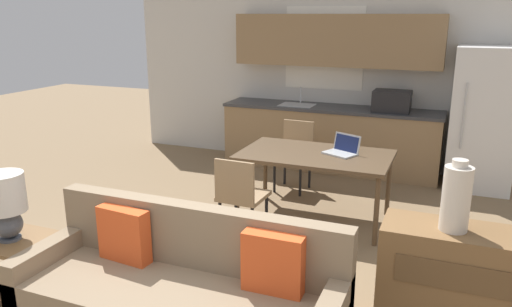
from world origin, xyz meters
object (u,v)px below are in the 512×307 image
object	(u,v)px
side_table	(17,258)
laptop	(343,149)
refrigerator	(483,119)
dining_chair_far_left	(295,151)
dining_table	(315,159)
table_lamp	(5,201)
vase	(456,198)
couch	(182,291)
dining_chair_near_left	(240,194)
credenza	(469,286)

from	to	relation	value
side_table	laptop	world-z (taller)	laptop
refrigerator	dining_chair_far_left	size ratio (longest dim) A/B	2.07
dining_table	dining_chair_far_left	distance (m)	1.00
table_lamp	vase	xyz separation A→B (m)	(3.09, 0.76, 0.20)
couch	side_table	bearing A→B (deg)	-177.36
refrigerator	couch	distance (m)	4.56
table_lamp	dining_chair_far_left	size ratio (longest dim) A/B	0.61
dining_table	side_table	world-z (taller)	dining_table
table_lamp	laptop	xyz separation A→B (m)	(1.97, 2.51, -0.03)
refrigerator	dining_chair_near_left	size ratio (longest dim) A/B	2.07
credenza	table_lamp	bearing A→B (deg)	-166.36
dining_chair_near_left	side_table	bearing A→B (deg)	55.01
couch	dining_chair_near_left	xyz separation A→B (m)	(-0.23, 1.50, 0.15)
side_table	dining_chair_far_left	size ratio (longest dim) A/B	0.59
refrigerator	couch	size ratio (longest dim) A/B	0.80
refrigerator	dining_chair_near_left	distance (m)	3.40
dining_chair_far_left	side_table	bearing A→B (deg)	-107.10
couch	table_lamp	world-z (taller)	table_lamp
side_table	dining_chair_near_left	distance (m)	1.97
credenza	dining_chair_far_left	distance (m)	3.19
dining_chair_near_left	laptop	xyz separation A→B (m)	(0.77, 0.92, 0.29)
vase	dining_chair_far_left	xyz separation A→B (m)	(-1.88, 2.49, -0.52)
dining_table	table_lamp	bearing A→B (deg)	-125.40
credenza	vase	distance (m)	0.63
dining_table	laptop	xyz separation A→B (m)	(0.27, 0.10, 0.11)
refrigerator	vase	bearing A→B (deg)	-94.47
refrigerator	credenza	distance (m)	3.44
couch	dining_chair_near_left	world-z (taller)	couch
dining_table	dining_chair_near_left	world-z (taller)	dining_chair_near_left
dining_chair_far_left	dining_chair_near_left	xyz separation A→B (m)	(-0.01, -1.67, 0.00)
dining_table	vase	xyz separation A→B (m)	(1.38, -1.64, 0.34)
table_lamp	credenza	distance (m)	3.35
credenza	vase	world-z (taller)	vase
dining_chair_near_left	dining_chair_far_left	bearing A→B (deg)	-88.06
dining_table	couch	xyz separation A→B (m)	(-0.28, -2.32, -0.34)
dining_chair_near_left	dining_table	bearing A→B (deg)	-119.52
vase	laptop	distance (m)	2.08
credenza	dining_chair_far_left	world-z (taller)	dining_chair_far_left
refrigerator	side_table	world-z (taller)	refrigerator
refrigerator	dining_chair_near_left	world-z (taller)	refrigerator
couch	vase	xyz separation A→B (m)	(1.66, 0.68, 0.67)
couch	table_lamp	bearing A→B (deg)	-176.52
refrigerator	side_table	bearing A→B (deg)	-128.71
dining_table	credenza	bearing A→B (deg)	-46.75
couch	dining_chair_near_left	bearing A→B (deg)	98.59
vase	table_lamp	bearing A→B (deg)	-166.13
dining_chair_near_left	vase	bearing A→B (deg)	158.49
credenza	vase	bearing A→B (deg)	-171.39
refrigerator	credenza	world-z (taller)	refrigerator
dining_table	couch	size ratio (longest dim) A/B	0.70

